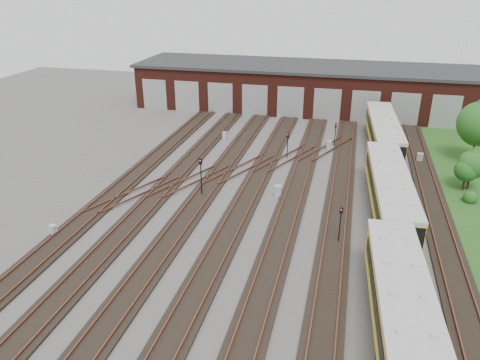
# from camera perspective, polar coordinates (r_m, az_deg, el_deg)

# --- Properties ---
(ground) EXTENTS (120.00, 120.00, 0.00)m
(ground) POSITION_cam_1_polar(r_m,az_deg,el_deg) (34.82, 1.18, -8.12)
(ground) COLOR #454340
(ground) RESTS_ON ground
(track_network) EXTENTS (30.40, 70.00, 0.33)m
(track_network) POSITION_cam_1_polar(r_m,az_deg,el_deg) (35.29, 1.13, -7.45)
(track_network) COLOR black
(track_network) RESTS_ON ground
(maintenance_shed) EXTENTS (51.00, 12.50, 6.35)m
(maintenance_shed) POSITION_cam_1_polar(r_m,az_deg,el_deg) (70.77, 8.51, 11.17)
(maintenance_shed) COLOR #4A1912
(maintenance_shed) RESTS_ON ground
(metro_train) EXTENTS (3.82, 48.07, 3.29)m
(metro_train) POSITION_cam_1_polar(r_m,az_deg,el_deg) (40.24, 17.76, -1.45)
(metro_train) COLOR black
(metro_train) RESTS_ON ground
(signal_mast_0) EXTENTS (0.29, 0.27, 3.61)m
(signal_mast_0) POSITION_cam_1_polar(r_m,az_deg,el_deg) (41.62, -4.78, 0.96)
(signal_mast_0) COLOR black
(signal_mast_0) RESTS_ON ground
(signal_mast_1) EXTENTS (0.26, 0.24, 2.81)m
(signal_mast_1) POSITION_cam_1_polar(r_m,az_deg,el_deg) (50.82, 5.82, 4.63)
(signal_mast_1) COLOR black
(signal_mast_1) RESTS_ON ground
(signal_mast_2) EXTENTS (0.25, 0.23, 2.73)m
(signal_mast_2) POSITION_cam_1_polar(r_m,az_deg,el_deg) (55.29, 11.56, 5.81)
(signal_mast_2) COLOR black
(signal_mast_2) RESTS_ON ground
(signal_mast_3) EXTENTS (0.26, 0.24, 2.96)m
(signal_mast_3) POSITION_cam_1_polar(r_m,az_deg,el_deg) (35.08, 12.14, -4.88)
(signal_mast_3) COLOR black
(signal_mast_3) RESTS_ON ground
(relay_cabinet_0) EXTENTS (0.63, 0.57, 0.87)m
(relay_cabinet_0) POSITION_cam_1_polar(r_m,az_deg,el_deg) (38.76, -21.81, -5.70)
(relay_cabinet_0) COLOR #A3A5A9
(relay_cabinet_0) RESTS_ON ground
(relay_cabinet_1) EXTENTS (0.53, 0.44, 0.87)m
(relay_cabinet_1) POSITION_cam_1_polar(r_m,az_deg,el_deg) (57.06, -1.89, 5.45)
(relay_cabinet_1) COLOR #A3A5A9
(relay_cabinet_1) RESTS_ON ground
(relay_cabinet_2) EXTENTS (0.67, 0.58, 1.03)m
(relay_cabinet_2) POSITION_cam_1_polar(r_m,az_deg,el_deg) (42.25, 4.63, -1.33)
(relay_cabinet_2) COLOR #A3A5A9
(relay_cabinet_2) RESTS_ON ground
(relay_cabinet_3) EXTENTS (0.70, 0.63, 0.97)m
(relay_cabinet_3) POSITION_cam_1_polar(r_m,az_deg,el_deg) (54.64, 10.76, 4.24)
(relay_cabinet_3) COLOR #A3A5A9
(relay_cabinet_3) RESTS_ON ground
(relay_cabinet_4) EXTENTS (0.69, 0.62, 0.98)m
(relay_cabinet_4) POSITION_cam_1_polar(r_m,az_deg,el_deg) (53.41, 21.08, 2.57)
(relay_cabinet_4) COLOR #A3A5A9
(relay_cabinet_4) RESTS_ON ground
(tree_0) EXTENTS (4.04, 4.04, 6.70)m
(tree_0) POSITION_cam_1_polar(r_m,az_deg,el_deg) (54.83, 27.21, 6.26)
(tree_0) COLOR #332017
(tree_0) RESTS_ON ground
(tree_1) EXTENTS (2.61, 2.61, 4.33)m
(tree_1) POSITION_cam_1_polar(r_m,az_deg,el_deg) (47.55, 26.51, 2.03)
(tree_1) COLOR #332017
(tree_1) RESTS_ON ground
(tree_3) EXTENTS (2.15, 2.15, 3.57)m
(tree_3) POSITION_cam_1_polar(r_m,az_deg,el_deg) (47.30, 25.95, 1.38)
(tree_3) COLOR #332017
(tree_3) RESTS_ON ground
(bush_1) EXTENTS (1.23, 1.23, 1.23)m
(bush_1) POSITION_cam_1_polar(r_m,az_deg,el_deg) (45.68, 26.30, -1.74)
(bush_1) COLOR #1B4A15
(bush_1) RESTS_ON ground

